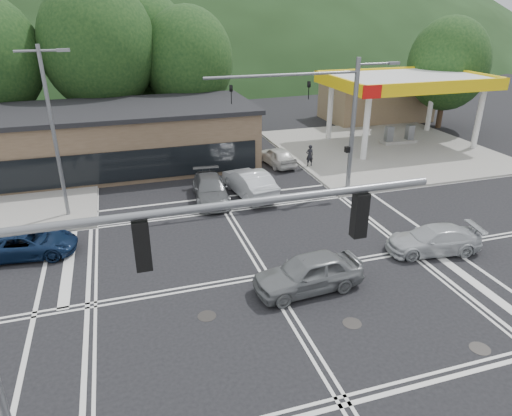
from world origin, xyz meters
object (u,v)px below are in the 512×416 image
object	(u,v)px
car_silver_east	(433,239)
car_grey_center	(308,273)
car_northbound	(210,189)
car_blue_west	(27,244)
pedestrian	(310,155)
car_queue_a	(249,183)
car_queue_b	(277,156)

from	to	relation	value
car_silver_east	car_grey_center	bearing A→B (deg)	-70.87
car_northbound	car_blue_west	bearing A→B (deg)	-151.57
car_blue_west	pedestrian	bearing A→B (deg)	-59.72
car_queue_a	car_grey_center	bearing A→B (deg)	78.49
car_queue_a	car_queue_b	size ratio (longest dim) A/B	1.27
car_grey_center	pedestrian	bearing A→B (deg)	152.19
car_blue_west	pedestrian	size ratio (longest dim) A/B	2.86
car_blue_west	car_queue_b	world-z (taller)	car_queue_b
car_blue_west	pedestrian	xyz separation A→B (m)	(17.50, 7.77, 0.31)
car_blue_west	car_northbound	world-z (taller)	car_northbound
car_blue_west	car_northbound	distance (m)	10.32
car_queue_a	car_northbound	xyz separation A→B (m)	(-2.42, 0.00, -0.13)
car_grey_center	car_blue_west	bearing A→B (deg)	-123.74
car_silver_east	car_queue_b	xyz separation A→B (m)	(-2.66, 14.30, 0.03)
car_northbound	pedestrian	world-z (taller)	pedestrian
car_northbound	car_silver_east	bearing A→B (deg)	-41.73
car_queue_b	car_northbound	world-z (taller)	car_northbound
car_blue_west	car_northbound	xyz separation A→B (m)	(9.50, 4.05, 0.08)
car_silver_east	pedestrian	xyz separation A→B (m)	(-0.66, 13.02, 0.29)
car_silver_east	car_queue_b	distance (m)	14.55
car_northbound	pedestrian	distance (m)	8.82
car_blue_west	car_queue_b	bearing A→B (deg)	-53.37
car_silver_east	car_northbound	distance (m)	12.71
pedestrian	car_queue_b	bearing A→B (deg)	-34.86
car_queue_a	car_queue_b	xyz separation A→B (m)	(3.58, 5.00, -0.15)
car_grey_center	car_queue_a	xyz separation A→B (m)	(0.61, 10.45, 0.05)
car_silver_east	car_queue_b	bearing A→B (deg)	-159.91
car_silver_east	car_queue_b	size ratio (longest dim) A/B	1.12
car_silver_east	car_northbound	xyz separation A→B (m)	(-8.66, 9.30, 0.06)
pedestrian	car_grey_center	bearing A→B (deg)	64.25
car_blue_west	car_grey_center	world-z (taller)	car_grey_center
car_grey_center	car_silver_east	xyz separation A→B (m)	(6.84, 1.15, -0.14)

